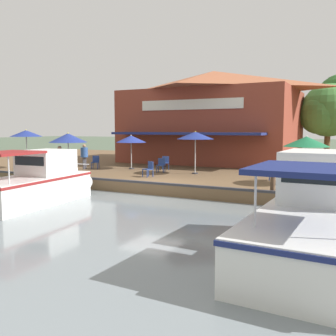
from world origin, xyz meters
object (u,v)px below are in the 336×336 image
cafe_chair_beside_entrance (95,161)px  motorboat_outer_channel (323,215)px  patio_umbrella_mid_patio_right (306,142)px  cafe_chair_mid_patio (274,171)px  cafe_chair_far_corner_seat (149,168)px  tree_upstream_bank (326,112)px  patio_umbrella_back_row (131,139)px  patio_umbrella_mid_patio_left (26,133)px  person_near_entrance (84,154)px  motorboat_distant_upstream (43,183)px  patio_umbrella_far_corner (68,138)px  mooring_post (272,182)px  patio_umbrella_near_quay_edge (195,136)px  cafe_chair_facing_river (161,164)px  cafe_chair_under_first_umbrella (69,159)px  cafe_chair_back_row_seat (166,162)px  waterfront_restaurant (213,116)px  person_mid_patio (60,157)px

cafe_chair_beside_entrance → motorboat_outer_channel: bearing=57.9°
patio_umbrella_mid_patio_right → cafe_chair_mid_patio: bearing=-115.8°
cafe_chair_far_corner_seat → tree_upstream_bank: size_ratio=0.14×
patio_umbrella_back_row → patio_umbrella_mid_patio_left: 6.92m
person_near_entrance → motorboat_distant_upstream: motorboat_distant_upstream is taller
patio_umbrella_far_corner → mooring_post: (1.05, 11.89, -1.69)m
patio_umbrella_near_quay_edge → cafe_chair_facing_river: patio_umbrella_near_quay_edge is taller
motorboat_outer_channel → mooring_post: bearing=-155.4°
cafe_chair_under_first_umbrella → cafe_chair_far_corner_seat: size_ratio=1.00×
cafe_chair_back_row_seat → motorboat_outer_channel: motorboat_outer_channel is taller
cafe_chair_mid_patio → cafe_chair_far_corner_seat: bearing=-75.3°
motorboat_outer_channel → motorboat_distant_upstream: (-1.30, -11.36, -0.05)m
waterfront_restaurant → patio_umbrella_near_quay_edge: bearing=13.8°
patio_umbrella_back_row → cafe_chair_under_first_umbrella: size_ratio=2.62×
patio_umbrella_far_corner → motorboat_distant_upstream: size_ratio=0.38×
cafe_chair_facing_river → cafe_chair_back_row_seat: bearing=-162.0°
waterfront_restaurant → cafe_chair_facing_river: 9.53m
cafe_chair_beside_entrance → motorboat_outer_channel: motorboat_outer_channel is taller
tree_upstream_bank → patio_umbrella_back_row: bearing=-41.2°
cafe_chair_facing_river → waterfront_restaurant: bearing=-179.7°
patio_umbrella_mid_patio_left → patio_umbrella_near_quay_edge: bearing=102.0°
patio_umbrella_mid_patio_left → person_mid_patio: 5.02m
cafe_chair_mid_patio → person_mid_patio: bearing=-73.2°
patio_umbrella_far_corner → mooring_post: 12.05m
motorboat_distant_upstream → motorboat_outer_channel: bearing=83.5°
person_mid_patio → waterfront_restaurant: bearing=161.4°
cafe_chair_beside_entrance → cafe_chair_far_corner_seat: 5.65m
cafe_chair_facing_river → cafe_chair_mid_patio: bearing=85.6°
cafe_chair_facing_river → person_mid_patio: size_ratio=0.51×
cafe_chair_mid_patio → mooring_post: size_ratio=1.06×
cafe_chair_mid_patio → cafe_chair_under_first_umbrella: size_ratio=1.00×
patio_umbrella_back_row → motorboat_outer_channel: bearing=50.9°
cafe_chair_mid_patio → mooring_post: cafe_chair_mid_patio is taller
patio_umbrella_back_row → cafe_chair_far_corner_seat: (3.00, 3.04, -1.48)m
patio_umbrella_far_corner → motorboat_outer_channel: 15.62m
cafe_chair_beside_entrance → cafe_chair_mid_patio: bearing=88.0°
patio_umbrella_near_quay_edge → motorboat_distant_upstream: 9.22m
patio_umbrella_mid_patio_right → cafe_chair_far_corner_seat: patio_umbrella_mid_patio_right is taller
patio_umbrella_back_row → cafe_chair_beside_entrance: patio_umbrella_back_row is taller
patio_umbrella_back_row → motorboat_outer_channel: (10.10, 12.44, -1.61)m
waterfront_restaurant → patio_umbrella_back_row: size_ratio=6.00×
cafe_chair_beside_entrance → cafe_chair_far_corner_seat: size_ratio=1.00×
cafe_chair_far_corner_seat → motorboat_outer_channel: (7.10, 9.40, -0.13)m
motorboat_distant_upstream → cafe_chair_far_corner_seat: bearing=161.3°
cafe_chair_mid_patio → tree_upstream_bank: 14.12m
cafe_chair_facing_river → tree_upstream_bank: 15.79m
person_mid_patio → person_near_entrance: (-3.15, -0.86, -0.03)m
patio_umbrella_mid_patio_right → patio_umbrella_back_row: 11.21m
motorboat_outer_channel → mooring_post: size_ratio=10.28×
cafe_chair_back_row_seat → person_mid_patio: 6.70m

